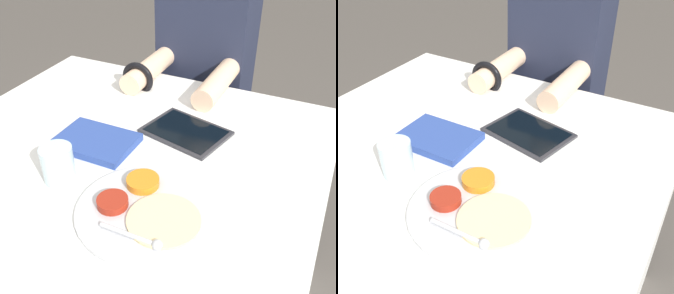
# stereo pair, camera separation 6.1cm
# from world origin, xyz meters

# --- Properties ---
(dining_table) EXTENTS (1.00, 1.07, 0.73)m
(dining_table) POSITION_xyz_m (0.00, 0.00, 0.36)
(dining_table) COLOR silver
(dining_table) RESTS_ON ground_plane
(thali_tray) EXTENTS (0.29, 0.29, 0.03)m
(thali_tray) POSITION_xyz_m (0.16, -0.09, 0.74)
(thali_tray) COLOR #B7BABF
(thali_tray) RESTS_ON dining_table
(red_notebook) EXTENTS (0.20, 0.14, 0.02)m
(red_notebook) POSITION_xyz_m (-0.07, 0.07, 0.74)
(red_notebook) COLOR silver
(red_notebook) RESTS_ON dining_table
(tablet_device) EXTENTS (0.24, 0.20, 0.01)m
(tablet_device) POSITION_xyz_m (0.12, 0.22, 0.73)
(tablet_device) COLOR #28282D
(tablet_device) RESTS_ON dining_table
(person_diner) EXTENTS (0.34, 0.47, 1.21)m
(person_diner) POSITION_xyz_m (-0.01, 0.70, 0.58)
(person_diner) COLOR black
(person_diner) RESTS_ON ground_plane
(drinking_glass) EXTENTS (0.07, 0.07, 0.09)m
(drinking_glass) POSITION_xyz_m (-0.07, -0.08, 0.77)
(drinking_glass) COLOR silver
(drinking_glass) RESTS_ON dining_table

